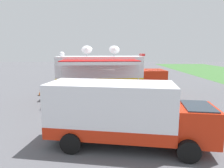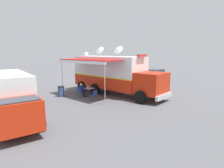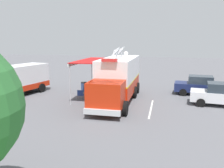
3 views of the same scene
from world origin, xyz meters
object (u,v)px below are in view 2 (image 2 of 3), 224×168
folding_chair_beside_table (83,89)px  support_truck (9,97)px  folding_chair_at_table (80,92)px  car_far_corner (127,75)px  car_behind_truck (154,76)px  command_truck (114,73)px  trash_bin (61,91)px  folding_table (89,89)px  folding_chair_spare_by_truck (94,95)px  seated_responder (82,90)px  water_bottle (87,87)px  traffic_cone (79,83)px

folding_chair_beside_table → support_truck: 7.41m
folding_chair_at_table → car_far_corner: (-9.78, -3.00, 0.37)m
car_behind_truck → car_far_corner: bearing=-69.7°
command_truck → trash_bin: 5.07m
folding_table → car_behind_truck: (-10.22, 0.23, 0.21)m
folding_table → car_far_corner: size_ratio=0.20×
support_truck → trash_bin: bearing=-148.1°
folding_chair_spare_by_truck → car_behind_truck: size_ratio=0.20×
folding_table → folding_chair_beside_table: bearing=-94.1°
seated_responder → trash_bin: size_ratio=1.37×
folding_chair_beside_table → folding_table: bearing=85.9°
car_far_corner → command_truck: bearing=31.4°
command_truck → folding_table: 2.79m
trash_bin → seated_responder: bearing=126.3°
water_bottle → car_far_corner: (-9.01, -3.00, 0.05)m
car_far_corner → seated_responder: bearing=17.3°
command_truck → car_far_corner: bearing=-148.6°
command_truck → car_far_corner: (-6.67, -4.07, -1.07)m
water_bottle → traffic_cone: bearing=-117.7°
support_truck → car_behind_truck: support_truck is taller
folding_table → car_far_corner: bearing=-160.7°
command_truck → seated_responder: bearing=-20.3°
folding_chair_spare_by_truck → seated_responder: (-0.10, -1.72, 0.14)m
folding_table → support_truck: bearing=12.3°
command_truck → car_behind_truck: 8.02m
car_far_corner → trash_bin: bearing=7.6°
traffic_cone → car_behind_truck: bearing=144.5°
folding_table → car_far_corner: car_far_corner is taller
support_truck → car_far_corner: (-15.88, -4.64, -0.51)m
folding_table → folding_chair_at_table: folding_chair_at_table is taller
trash_bin → command_truck: bearing=147.0°
water_bottle → folding_chair_at_table: size_ratio=0.26×
folding_chair_beside_table → folding_chair_spare_by_truck: size_ratio=1.00×
support_truck → water_bottle: bearing=-166.5°
folding_chair_at_table → traffic_cone: size_ratio=1.50×
seated_responder → support_truck: bearing=14.7°
command_truck → folding_chair_beside_table: command_truck is taller
folding_chair_beside_table → command_truck: bearing=141.5°
trash_bin → traffic_cone: bearing=-141.3°
support_truck → folding_chair_spare_by_truck: bearing=179.3°
folding_chair_at_table → traffic_cone: (-3.42, -5.07, -0.23)m
folding_table → water_bottle: (0.04, -0.14, 0.16)m
water_bottle → folding_table: bearing=105.3°
folding_table → folding_chair_spare_by_truck: folding_chair_spare_by_truck is taller
folding_table → folding_chair_at_table: 0.83m
folding_table → seated_responder: bearing=-13.1°
car_far_corner → water_bottle: bearing=18.4°
folding_table → folding_chair_at_table: bearing=-9.4°
support_truck → command_truck: bearing=-176.5°
car_far_corner → folding_chair_spare_by_truck: bearing=25.9°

